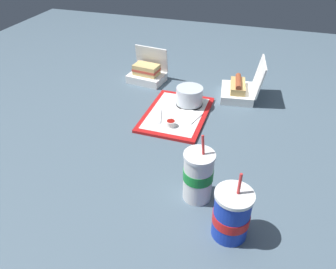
% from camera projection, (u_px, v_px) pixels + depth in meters
% --- Properties ---
extents(ground_plane, '(3.20, 3.20, 0.00)m').
position_uv_depth(ground_plane, '(174.00, 145.00, 1.25)').
color(ground_plane, '#4C6070').
extents(food_tray, '(0.37, 0.26, 0.01)m').
position_uv_depth(food_tray, '(176.00, 114.00, 1.43)').
color(food_tray, red).
rests_on(food_tray, ground_plane).
extents(cake_container, '(0.12, 0.12, 0.08)m').
position_uv_depth(cake_container, '(189.00, 97.00, 1.46)').
color(cake_container, black).
rests_on(cake_container, food_tray).
extents(ketchup_cup, '(0.04, 0.04, 0.02)m').
position_uv_depth(ketchup_cup, '(171.00, 123.00, 1.33)').
color(ketchup_cup, white).
rests_on(ketchup_cup, food_tray).
extents(napkin_stack, '(0.12, 0.12, 0.00)m').
position_uv_depth(napkin_stack, '(186.00, 116.00, 1.40)').
color(napkin_stack, white).
rests_on(napkin_stack, food_tray).
extents(plastic_fork, '(0.11, 0.04, 0.00)m').
position_uv_depth(plastic_fork, '(160.00, 116.00, 1.40)').
color(plastic_fork, white).
rests_on(plastic_fork, food_tray).
extents(clamshell_hotdog_corner, '(0.21, 0.21, 0.19)m').
position_uv_depth(clamshell_hotdog_corner, '(240.00, 89.00, 1.54)').
color(clamshell_hotdog_corner, white).
rests_on(clamshell_hotdog_corner, ground_plane).
extents(clamshell_sandwich_front, '(0.16, 0.19, 0.17)m').
position_uv_depth(clamshell_sandwich_front, '(147.00, 73.00, 1.68)').
color(clamshell_sandwich_front, white).
rests_on(clamshell_sandwich_front, ground_plane).
extents(soda_cup_corner, '(0.10, 0.10, 0.21)m').
position_uv_depth(soda_cup_corner, '(231.00, 214.00, 0.87)').
color(soda_cup_corner, '#1938B7').
rests_on(soda_cup_corner, ground_plane).
extents(soda_cup_right, '(0.09, 0.09, 0.23)m').
position_uv_depth(soda_cup_right, '(198.00, 176.00, 0.98)').
color(soda_cup_right, white).
rests_on(soda_cup_right, ground_plane).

